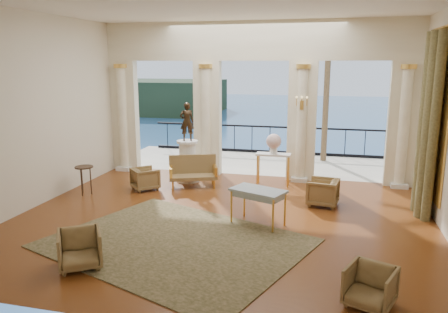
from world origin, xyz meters
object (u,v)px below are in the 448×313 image
(pedestal, at_px, (188,162))
(armchair_c, at_px, (323,191))
(settee, at_px, (193,171))
(statue, at_px, (187,122))
(armchair_d, at_px, (145,178))
(game_table, at_px, (258,193))
(side_table, at_px, (84,170))
(console_table, at_px, (273,159))
(armchair_a, at_px, (80,247))
(armchair_b, at_px, (370,285))

(pedestal, bearing_deg, armchair_c, -18.54)
(settee, height_order, statue, statue)
(armchair_d, bearing_deg, statue, -82.77)
(settee, bearing_deg, armchair_d, -173.55)
(armchair_d, bearing_deg, pedestal, -82.77)
(settee, relative_size, pedestal, 1.19)
(armchair_d, relative_size, game_table, 0.52)
(game_table, relative_size, side_table, 1.68)
(console_table, bearing_deg, armchair_d, -159.58)
(statue, relative_size, console_table, 1.14)
(armchair_a, distance_m, armchair_b, 4.60)
(settee, bearing_deg, armchair_b, -71.84)
(settee, height_order, pedestal, pedestal)
(console_table, bearing_deg, armchair_a, -113.72)
(armchair_c, distance_m, settee, 3.61)
(armchair_a, height_order, game_table, game_table)
(armchair_b, xyz_separation_m, armchair_c, (-0.76, 4.38, 0.03))
(armchair_a, bearing_deg, armchair_b, -34.58)
(statue, bearing_deg, game_table, 109.25)
(settee, height_order, game_table, settee)
(armchair_c, xyz_separation_m, pedestal, (-3.82, 1.28, 0.22))
(armchair_d, distance_m, pedestal, 1.39)
(armchair_b, distance_m, pedestal, 7.29)
(armchair_a, distance_m, armchair_d, 4.57)
(game_table, bearing_deg, settee, 154.18)
(armchair_d, height_order, console_table, console_table)
(settee, distance_m, side_table, 2.85)
(armchair_c, bearing_deg, console_table, -128.45)
(armchair_b, bearing_deg, statue, 151.28)
(pedestal, bearing_deg, game_table, -48.84)
(armchair_a, xyz_separation_m, armchair_d, (-0.83, 4.50, -0.02))
(settee, xyz_separation_m, game_table, (2.22, -2.42, 0.26))
(armchair_c, height_order, statue, statue)
(pedestal, bearing_deg, settee, -56.72)
(statue, height_order, console_table, statue)
(armchair_d, xyz_separation_m, game_table, (3.37, -1.82, 0.35))
(game_table, bearing_deg, console_table, 113.55)
(side_table, bearing_deg, settee, 29.79)
(armchair_d, height_order, statue, statue)
(armchair_d, xyz_separation_m, statue, (0.84, 1.08, 1.40))
(armchair_a, bearing_deg, statue, 56.40)
(settee, xyz_separation_m, pedestal, (-0.31, 0.47, 0.15))
(settee, distance_m, game_table, 3.30)
(armchair_a, relative_size, console_table, 0.74)
(settee, relative_size, statue, 1.31)
(settee, bearing_deg, armchair_c, -34.34)
(armchair_a, relative_size, side_table, 0.94)
(armchair_d, xyz_separation_m, console_table, (3.27, 1.27, 0.42))
(armchair_c, bearing_deg, game_table, -30.45)
(armchair_c, xyz_separation_m, game_table, (-1.29, -1.61, 0.33))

